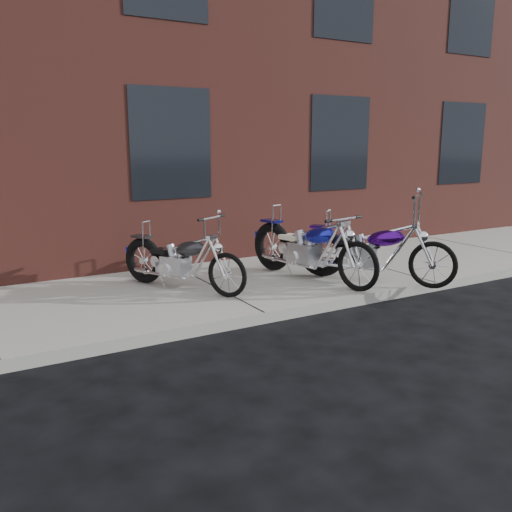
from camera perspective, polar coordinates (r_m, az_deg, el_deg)
ground at (r=6.81m, az=0.90°, el=-7.17°), size 120.00×120.00×0.00m
sidewalk at (r=8.05m, az=-4.59°, el=-3.63°), size 22.00×3.00×0.15m
building_brick at (r=14.03m, az=-16.99°, el=18.65°), size 22.00×10.00×8.00m
chopper_purple at (r=8.32m, az=11.99°, el=0.26°), size 1.44×2.06×1.35m
chopper_blue at (r=8.33m, az=5.57°, el=0.59°), size 0.77×2.47×1.09m
chopper_third at (r=7.80m, az=-7.99°, el=-0.71°), size 1.13×1.94×1.10m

